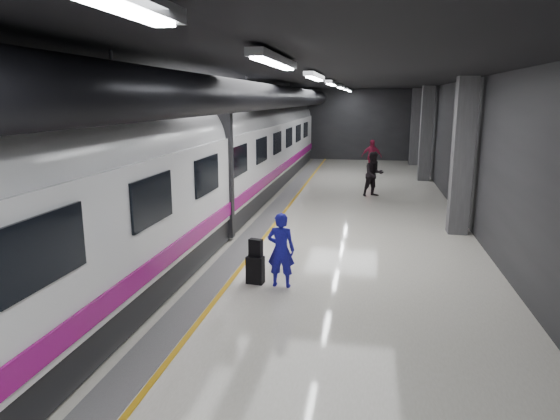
{
  "coord_description": "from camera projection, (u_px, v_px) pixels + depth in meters",
  "views": [
    {
      "loc": [
        1.93,
        -13.01,
        3.87
      ],
      "look_at": [
        -0.15,
        -1.45,
        1.26
      ],
      "focal_mm": 32.0,
      "sensor_mm": 36.0,
      "label": 1
    }
  ],
  "objects": [
    {
      "name": "traveler_far_a",
      "position": [
        374.0,
        174.0,
        20.17
      ],
      "size": [
        1.1,
        1.04,
        1.8
      ],
      "primitive_type": "imported",
      "rotation": [
        0.0,
        0.0,
        0.56
      ],
      "color": "black",
      "rests_on": "ground"
    },
    {
      "name": "suitcase_far",
      "position": [
        374.0,
        166.0,
        27.52
      ],
      "size": [
        0.37,
        0.25,
        0.53
      ],
      "primitive_type": "cube",
      "rotation": [
        0.0,
        0.0,
        -0.05
      ],
      "color": "black",
      "rests_on": "ground"
    },
    {
      "name": "traveler_main",
      "position": [
        281.0,
        250.0,
        10.4
      ],
      "size": [
        0.6,
        0.4,
        1.6
      ],
      "primitive_type": "imported",
      "rotation": [
        0.0,
        0.0,
        3.1
      ],
      "color": "#1C17AC",
      "rests_on": "ground"
    },
    {
      "name": "shoulder_bag",
      "position": [
        256.0,
        248.0,
        10.61
      ],
      "size": [
        0.31,
        0.21,
        0.38
      ],
      "primitive_type": "cube",
      "rotation": [
        0.0,
        0.0,
        -0.24
      ],
      "color": "black",
      "rests_on": "suitcase_main"
    },
    {
      "name": "ground",
      "position": [
        295.0,
        244.0,
        13.67
      ],
      "size": [
        40.0,
        40.0,
        0.0
      ],
      "primitive_type": "plane",
      "color": "silver",
      "rests_on": "ground"
    },
    {
      "name": "suitcase_main",
      "position": [
        255.0,
        270.0,
        10.68
      ],
      "size": [
        0.39,
        0.27,
        0.6
      ],
      "primitive_type": "cube",
      "rotation": [
        0.0,
        0.0,
        -0.12
      ],
      "color": "black",
      "rests_on": "ground"
    },
    {
      "name": "traveler_far_b",
      "position": [
        372.0,
        157.0,
        26.47
      ],
      "size": [
        1.08,
        0.5,
        1.79
      ],
      "primitive_type": "imported",
      "rotation": [
        0.0,
        0.0,
        -0.06
      ],
      "color": "maroon",
      "rests_on": "ground"
    },
    {
      "name": "platform_hall",
      "position": [
        291.0,
        112.0,
        13.87
      ],
      "size": [
        10.02,
        40.02,
        4.51
      ],
      "color": "black",
      "rests_on": "ground"
    },
    {
      "name": "train",
      "position": [
        179.0,
        166.0,
        13.78
      ],
      "size": [
        3.05,
        38.0,
        4.05
      ],
      "color": "black",
      "rests_on": "ground"
    }
  ]
}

